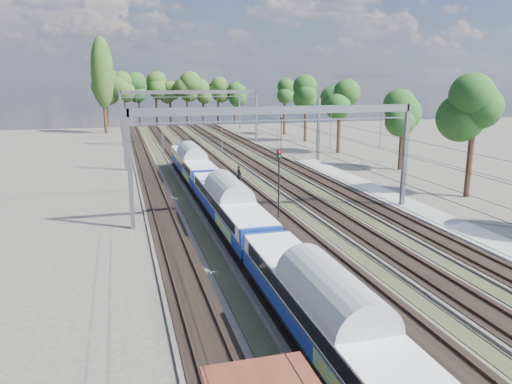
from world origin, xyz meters
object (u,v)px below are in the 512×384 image
object	(u,v)px
signal_far	(281,130)
emu_train	(230,201)
signal_near	(279,176)
worker	(239,174)

from	to	relation	value
signal_far	emu_train	bearing A→B (deg)	-109.31
emu_train	signal_far	bearing A→B (deg)	66.40
signal_near	emu_train	bearing A→B (deg)	-165.93
worker	signal_far	world-z (taller)	signal_far
emu_train	signal_far	distance (m)	40.80
worker	signal_near	distance (m)	15.19
worker	signal_far	bearing A→B (deg)	-51.73
worker	signal_far	distance (m)	23.90
emu_train	signal_near	distance (m)	4.85
signal_near	signal_far	distance (m)	37.66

